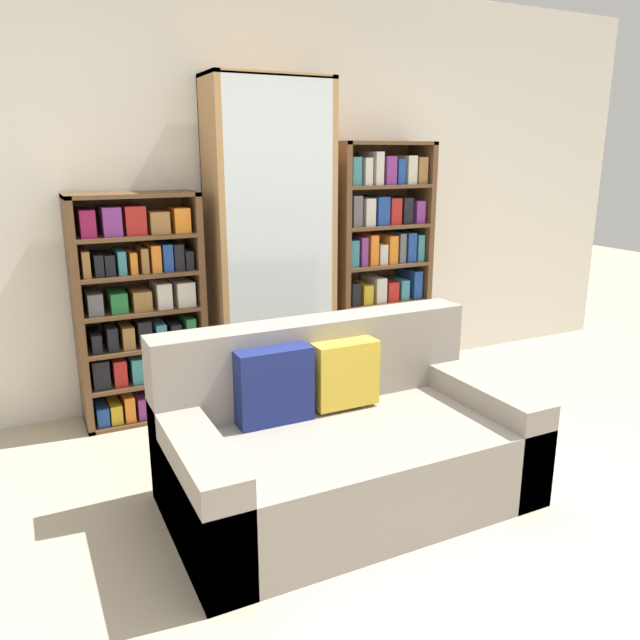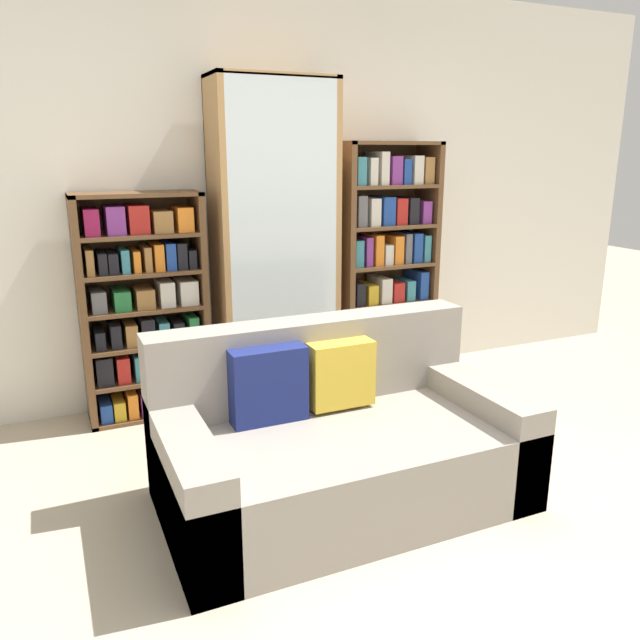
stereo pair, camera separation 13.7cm
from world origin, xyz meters
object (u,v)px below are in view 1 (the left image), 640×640
(display_cabinet, at_px, (271,246))
(wine_bottle, at_px, (383,375))
(bookshelf_right, at_px, (379,266))
(couch, at_px, (343,443))
(bookshelf_left, at_px, (140,312))

(display_cabinet, bearing_deg, wine_bottle, -27.34)
(bookshelf_right, height_order, wine_bottle, bookshelf_right)
(couch, height_order, display_cabinet, display_cabinet)
(bookshelf_right, bearing_deg, display_cabinet, -178.93)
(couch, xyz_separation_m, wine_bottle, (0.88, 1.04, -0.14))
(bookshelf_left, distance_m, display_cabinet, 0.93)
(display_cabinet, relative_size, wine_bottle, 6.20)
(bookshelf_left, distance_m, bookshelf_right, 1.70)
(bookshelf_left, relative_size, wine_bottle, 4.16)
(display_cabinet, distance_m, bookshelf_right, 0.87)
(couch, distance_m, display_cabinet, 1.59)
(bookshelf_left, height_order, display_cabinet, display_cabinet)
(display_cabinet, xyz_separation_m, wine_bottle, (0.67, -0.35, -0.89))
(couch, height_order, bookshelf_right, bookshelf_right)
(display_cabinet, xyz_separation_m, bookshelf_right, (0.84, 0.02, -0.20))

